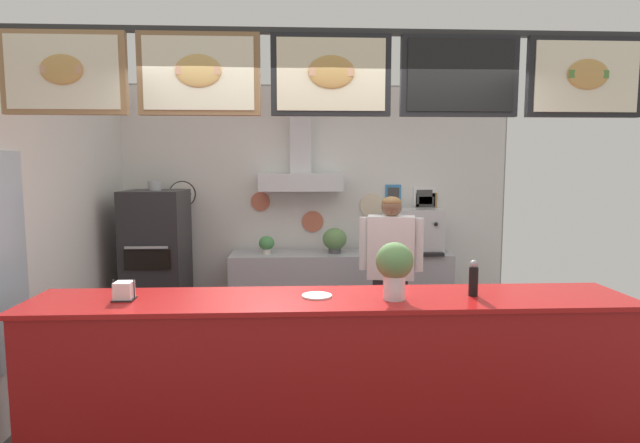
{
  "coord_description": "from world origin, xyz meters",
  "views": [
    {
      "loc": [
        -0.23,
        -3.61,
        1.87
      ],
      "look_at": [
        -0.02,
        0.69,
        1.41
      ],
      "focal_mm": 28.36,
      "sensor_mm": 36.0,
      "label": 1
    }
  ],
  "objects_px": {
    "potted_thyme": "(335,240)",
    "napkin_holder": "(124,291)",
    "shop_worker": "(390,278)",
    "pepper_grinder": "(474,278)",
    "condiment_plate": "(317,296)",
    "pizza_oven": "(157,266)",
    "basil_vase": "(394,267)",
    "espresso_machine": "(416,231)",
    "potted_oregano": "(267,244)"
  },
  "relations": [
    {
      "from": "potted_thyme",
      "to": "pepper_grinder",
      "type": "distance_m",
      "value": 2.61
    },
    {
      "from": "potted_oregano",
      "to": "napkin_holder",
      "type": "relative_size",
      "value": 1.5
    },
    {
      "from": "espresso_machine",
      "to": "pepper_grinder",
      "type": "relative_size",
      "value": 2.36
    },
    {
      "from": "pizza_oven",
      "to": "basil_vase",
      "type": "distance_m",
      "value": 3.2
    },
    {
      "from": "potted_oregano",
      "to": "potted_thyme",
      "type": "relative_size",
      "value": 0.7
    },
    {
      "from": "pizza_oven",
      "to": "napkin_holder",
      "type": "height_order",
      "value": "pizza_oven"
    },
    {
      "from": "condiment_plate",
      "to": "napkin_holder",
      "type": "distance_m",
      "value": 1.2
    },
    {
      "from": "basil_vase",
      "to": "pizza_oven",
      "type": "bearing_deg",
      "value": 131.47
    },
    {
      "from": "pizza_oven",
      "to": "potted_thyme",
      "type": "relative_size",
      "value": 6.05
    },
    {
      "from": "shop_worker",
      "to": "napkin_holder",
      "type": "xyz_separation_m",
      "value": [
        -1.93,
        -1.35,
        0.24
      ]
    },
    {
      "from": "espresso_machine",
      "to": "potted_oregano",
      "type": "relative_size",
      "value": 2.74
    },
    {
      "from": "pizza_oven",
      "to": "potted_oregano",
      "type": "height_order",
      "value": "pizza_oven"
    },
    {
      "from": "napkin_holder",
      "to": "basil_vase",
      "type": "height_order",
      "value": "basil_vase"
    },
    {
      "from": "espresso_machine",
      "to": "napkin_holder",
      "type": "height_order",
      "value": "espresso_machine"
    },
    {
      "from": "pepper_grinder",
      "to": "basil_vase",
      "type": "relative_size",
      "value": 0.65
    },
    {
      "from": "shop_worker",
      "to": "napkin_holder",
      "type": "distance_m",
      "value": 2.37
    },
    {
      "from": "espresso_machine",
      "to": "pepper_grinder",
      "type": "bearing_deg",
      "value": -95.34
    },
    {
      "from": "pepper_grinder",
      "to": "napkin_holder",
      "type": "distance_m",
      "value": 2.2
    },
    {
      "from": "pizza_oven",
      "to": "shop_worker",
      "type": "bearing_deg",
      "value": -22.25
    },
    {
      "from": "shop_worker",
      "to": "basil_vase",
      "type": "bearing_deg",
      "value": 92.08
    },
    {
      "from": "potted_thyme",
      "to": "condiment_plate",
      "type": "relative_size",
      "value": 1.49
    },
    {
      "from": "condiment_plate",
      "to": "basil_vase",
      "type": "distance_m",
      "value": 0.52
    },
    {
      "from": "pepper_grinder",
      "to": "basil_vase",
      "type": "distance_m",
      "value": 0.53
    },
    {
      "from": "basil_vase",
      "to": "condiment_plate",
      "type": "bearing_deg",
      "value": 169.99
    },
    {
      "from": "shop_worker",
      "to": "condiment_plate",
      "type": "xyz_separation_m",
      "value": [
        -0.73,
        -1.33,
        0.19
      ]
    },
    {
      "from": "shop_worker",
      "to": "potted_thyme",
      "type": "relative_size",
      "value": 5.64
    },
    {
      "from": "potted_oregano",
      "to": "potted_thyme",
      "type": "height_order",
      "value": "potted_thyme"
    },
    {
      "from": "pizza_oven",
      "to": "potted_oregano",
      "type": "distance_m",
      "value": 1.2
    },
    {
      "from": "basil_vase",
      "to": "potted_thyme",
      "type": "bearing_deg",
      "value": 93.82
    },
    {
      "from": "shop_worker",
      "to": "potted_oregano",
      "type": "bearing_deg",
      "value": -32.18
    },
    {
      "from": "shop_worker",
      "to": "espresso_machine",
      "type": "bearing_deg",
      "value": -101.72
    },
    {
      "from": "pepper_grinder",
      "to": "condiment_plate",
      "type": "bearing_deg",
      "value": 178.66
    },
    {
      "from": "condiment_plate",
      "to": "basil_vase",
      "type": "bearing_deg",
      "value": -10.01
    },
    {
      "from": "potted_oregano",
      "to": "potted_thyme",
      "type": "xyz_separation_m",
      "value": [
        0.77,
        -0.0,
        0.04
      ]
    },
    {
      "from": "pepper_grinder",
      "to": "basil_vase",
      "type": "xyz_separation_m",
      "value": [
        -0.52,
        -0.06,
        0.09
      ]
    },
    {
      "from": "pepper_grinder",
      "to": "napkin_holder",
      "type": "bearing_deg",
      "value": 179.83
    },
    {
      "from": "shop_worker",
      "to": "pizza_oven",
      "type": "bearing_deg",
      "value": -10.2
    },
    {
      "from": "potted_thyme",
      "to": "napkin_holder",
      "type": "distance_m",
      "value": 2.92
    },
    {
      "from": "espresso_machine",
      "to": "potted_oregano",
      "type": "height_order",
      "value": "espresso_machine"
    },
    {
      "from": "shop_worker",
      "to": "condiment_plate",
      "type": "height_order",
      "value": "shop_worker"
    },
    {
      "from": "pepper_grinder",
      "to": "basil_vase",
      "type": "height_order",
      "value": "basil_vase"
    },
    {
      "from": "condiment_plate",
      "to": "pizza_oven",
      "type": "bearing_deg",
      "value": 125.29
    },
    {
      "from": "pizza_oven",
      "to": "potted_oregano",
      "type": "xyz_separation_m",
      "value": [
        1.16,
        0.19,
        0.2
      ]
    },
    {
      "from": "potted_thyme",
      "to": "basil_vase",
      "type": "bearing_deg",
      "value": -86.18
    },
    {
      "from": "basil_vase",
      "to": "napkin_holder",
      "type": "bearing_deg",
      "value": 177.69
    },
    {
      "from": "potted_oregano",
      "to": "shop_worker",
      "type": "bearing_deg",
      "value": -44.23
    },
    {
      "from": "pizza_oven",
      "to": "condiment_plate",
      "type": "distance_m",
      "value": 2.82
    },
    {
      "from": "pizza_oven",
      "to": "basil_vase",
      "type": "xyz_separation_m",
      "value": [
        2.1,
        -2.38,
        0.44
      ]
    },
    {
      "from": "potted_thyme",
      "to": "pepper_grinder",
      "type": "xyz_separation_m",
      "value": [
        0.7,
        -2.51,
        0.11
      ]
    },
    {
      "from": "potted_oregano",
      "to": "pizza_oven",
      "type": "bearing_deg",
      "value": -170.56
    }
  ]
}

